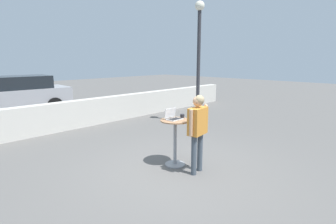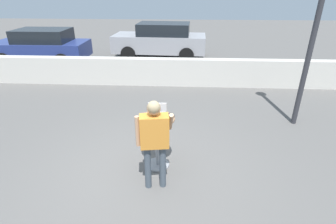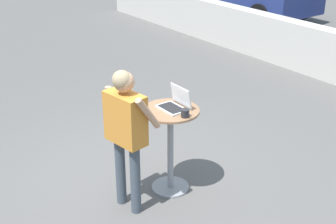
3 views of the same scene
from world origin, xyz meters
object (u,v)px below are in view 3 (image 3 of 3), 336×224
cafe_table (170,140)px  standing_person (126,124)px  coffee_mug (185,113)px  laptop (175,104)px

cafe_table → standing_person: (0.02, -0.59, 0.38)m
cafe_table → coffee_mug: size_ratio=8.38×
laptop → standing_person: 0.65m
cafe_table → laptop: (-0.00, 0.06, 0.43)m
laptop → coffee_mug: laptop is taller
standing_person → cafe_table: bearing=91.7°
laptop → cafe_table: bearing=-89.8°
cafe_table → laptop: 0.43m
cafe_table → coffee_mug: 0.48m
laptop → standing_person: bearing=-88.5°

